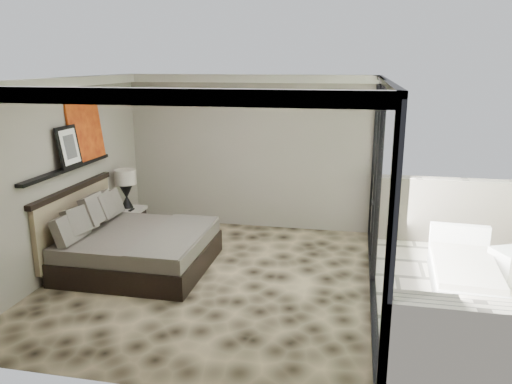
% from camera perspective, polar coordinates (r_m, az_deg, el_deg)
% --- Properties ---
extents(floor, '(5.00, 5.00, 0.00)m').
position_cam_1_polar(floor, '(7.27, -5.07, -9.87)').
color(floor, black).
rests_on(floor, ground).
extents(ceiling, '(4.50, 5.00, 0.02)m').
position_cam_1_polar(ceiling, '(6.63, -5.62, 12.68)').
color(ceiling, silver).
rests_on(ceiling, back_wall).
extents(back_wall, '(4.50, 0.02, 2.80)m').
position_cam_1_polar(back_wall, '(9.17, -0.82, 4.51)').
color(back_wall, gray).
rests_on(back_wall, floor).
extents(left_wall, '(0.02, 5.00, 2.80)m').
position_cam_1_polar(left_wall, '(7.76, -21.38, 1.64)').
color(left_wall, gray).
rests_on(left_wall, floor).
extents(glass_wall, '(0.08, 5.00, 2.80)m').
position_cam_1_polar(glass_wall, '(6.54, 13.91, -0.04)').
color(glass_wall, white).
rests_on(glass_wall, floor).
extents(terrace_slab, '(3.00, 5.00, 0.12)m').
position_cam_1_polar(terrace_slab, '(7.26, 25.35, -11.88)').
color(terrace_slab, beige).
rests_on(terrace_slab, ground).
extents(picture_ledge, '(0.12, 2.20, 0.05)m').
position_cam_1_polar(picture_ledge, '(7.79, -20.69, 2.51)').
color(picture_ledge, black).
rests_on(picture_ledge, left_wall).
extents(bed, '(2.08, 2.01, 1.15)m').
position_cam_1_polar(bed, '(7.75, -13.88, -5.98)').
color(bed, black).
rests_on(bed, floor).
extents(nightstand, '(0.54, 0.54, 0.52)m').
position_cam_1_polar(nightstand, '(9.12, -14.36, -3.39)').
color(nightstand, black).
rests_on(nightstand, floor).
extents(table_lamp, '(0.37, 0.37, 0.68)m').
position_cam_1_polar(table_lamp, '(9.00, -14.66, 0.94)').
color(table_lamp, black).
rests_on(table_lamp, nightstand).
extents(abstract_canvas, '(0.13, 0.90, 0.90)m').
position_cam_1_polar(abstract_canvas, '(8.22, -18.90, 6.62)').
color(abstract_canvas, '#B61D0F').
rests_on(abstract_canvas, picture_ledge).
extents(framed_print, '(0.11, 0.50, 0.60)m').
position_cam_1_polar(framed_print, '(7.71, -20.62, 4.87)').
color(framed_print, black).
rests_on(framed_print, picture_ledge).
extents(ottoman, '(0.62, 0.62, 0.47)m').
position_cam_1_polar(ottoman, '(7.91, 27.19, -7.58)').
color(ottoman, silver).
rests_on(ottoman, terrace_slab).
extents(lounger, '(0.94, 1.74, 0.66)m').
position_cam_1_polar(lounger, '(7.50, 22.65, -8.48)').
color(lounger, white).
rests_on(lounger, terrace_slab).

